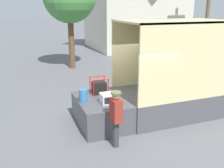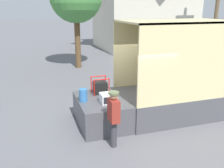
{
  "view_description": "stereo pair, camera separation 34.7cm",
  "coord_description": "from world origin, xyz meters",
  "views": [
    {
      "loc": [
        -3.17,
        -7.35,
        3.8
      ],
      "look_at": [
        -0.48,
        -0.2,
        1.44
      ],
      "focal_mm": 40.0,
      "sensor_mm": 36.0,
      "label": 1
    },
    {
      "loc": [
        -2.84,
        -7.47,
        3.8
      ],
      "look_at": [
        -0.48,
        -0.2,
        1.44
      ],
      "focal_mm": 40.0,
      "sensor_mm": 36.0,
      "label": 2
    }
  ],
  "objects": [
    {
      "name": "ground_plane",
      "position": [
        0.0,
        0.0,
        0.0
      ],
      "size": [
        160.0,
        160.0,
        0.0
      ],
      "primitive_type": "plane",
      "color": "slate"
    },
    {
      "name": "box_truck",
      "position": [
        3.49,
        -0.0,
        1.06
      ],
      "size": [
        5.92,
        2.25,
        3.38
      ],
      "color": "white",
      "rests_on": "ground"
    },
    {
      "name": "tailgate_deck",
      "position": [
        -0.78,
        0.0,
        0.45
      ],
      "size": [
        1.57,
        2.14,
        0.89
      ],
      "primitive_type": "cube",
      "color": "#4C4C51",
      "rests_on": "ground"
    },
    {
      "name": "microwave",
      "position": [
        -0.67,
        -0.38,
        1.05
      ],
      "size": [
        0.49,
        0.43,
        0.31
      ],
      "color": "white",
      "rests_on": "tailgate_deck"
    },
    {
      "name": "portable_generator",
      "position": [
        -0.66,
        0.58,
        1.11
      ],
      "size": [
        0.56,
        0.47,
        0.58
      ],
      "color": "black",
      "rests_on": "tailgate_deck"
    },
    {
      "name": "orange_bucket",
      "position": [
        -1.4,
        -0.02,
        1.1
      ],
      "size": [
        0.26,
        0.26,
        0.41
      ],
      "color": "#3370B2",
      "rests_on": "tailgate_deck"
    },
    {
      "name": "worker_person",
      "position": [
        -0.86,
        -1.51,
        1.0
      ],
      "size": [
        0.3,
        0.44,
        1.64
      ],
      "color": "#38383D",
      "rests_on": "ground"
    },
    {
      "name": "house_backdrop",
      "position": [
        7.57,
        15.08,
        4.17
      ],
      "size": [
        8.54,
        7.41,
        8.18
      ],
      "color": "beige",
      "rests_on": "ground"
    },
    {
      "name": "utility_pole",
      "position": [
        10.2,
        8.11,
        4.18
      ],
      "size": [
        1.8,
        0.28,
        8.06
      ],
      "color": "brown",
      "rests_on": "ground"
    }
  ]
}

